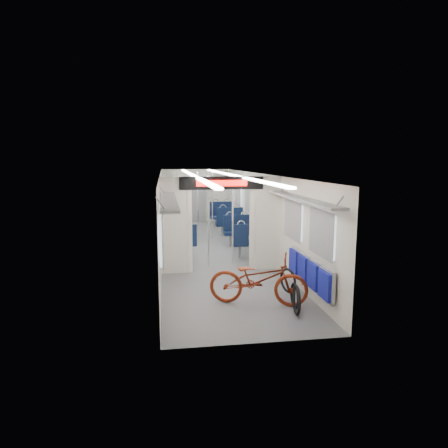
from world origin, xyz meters
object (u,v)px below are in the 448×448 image
object	(u,v)px
seat_bay_near_right	(243,234)
stanchion_far_left	(198,207)
bike_hoop_a	(296,301)
bike_hoop_b	(295,297)
bicycle	(258,279)
seat_bay_far_right	(225,216)
seat_bay_near_left	(179,234)
seat_bay_far_left	(176,219)
flip_bench	(309,272)
stanchion_far_right	(212,206)
bike_hoop_c	(288,282)
stanchion_near_left	(208,222)
stanchion_near_right	(233,221)

from	to	relation	value
seat_bay_near_right	stanchion_far_left	distance (m)	2.14
bike_hoop_a	bike_hoop_b	bearing A→B (deg)	77.43
bicycle	seat_bay_far_right	distance (m)	7.91
bike_hoop_a	seat_bay_near_left	distance (m)	5.56
seat_bay_near_left	seat_bay_far_left	size ratio (longest dim) A/B	0.92
bicycle	seat_bay_far_left	size ratio (longest dim) A/B	0.87
flip_bench	stanchion_far_right	bearing A→B (deg)	99.58
bike_hoop_c	flip_bench	bearing A→B (deg)	-66.27
stanchion_near_left	stanchion_near_right	size ratio (longest dim) A/B	1.00
flip_bench	bike_hoop_c	bearing A→B (deg)	113.73
bike_hoop_c	stanchion_far_left	bearing A→B (deg)	103.90
bike_hoop_b	bike_hoop_a	bearing A→B (deg)	-102.57
stanchion_far_right	seat_bay_near_right	bearing A→B (deg)	-71.77
flip_bench	seat_bay_near_left	xyz separation A→B (m)	(-2.29, 4.61, -0.05)
seat_bay_far_right	seat_bay_near_left	bearing A→B (deg)	-119.91
bicycle	stanchion_far_left	bearing A→B (deg)	24.47
bike_hoop_a	stanchion_near_left	xyz separation A→B (m)	(-1.16, 3.44, 0.90)
seat_bay_near_left	seat_bay_far_right	xyz separation A→B (m)	(1.87, 3.25, 0.03)
flip_bench	stanchion_far_left	xyz separation A→B (m)	(-1.61, 6.07, 0.57)
seat_bay_near_left	seat_bay_near_right	size ratio (longest dim) A/B	0.99
bicycle	seat_bay_near_left	bearing A→B (deg)	34.32
seat_bay_near_right	seat_bay_far_left	xyz separation A→B (m)	(-1.87, 3.22, 0.02)
stanchion_far_right	seat_bay_far_left	bearing A→B (deg)	135.24
seat_bay_near_right	stanchion_near_right	size ratio (longest dim) A/B	0.86
bicycle	stanchion_far_right	bearing A→B (deg)	19.55
seat_bay_far_left	stanchion_far_right	world-z (taller)	stanchion_far_right
bike_hoop_b	stanchion_near_right	bearing A→B (deg)	100.24
bike_hoop_a	seat_bay_far_right	distance (m)	8.50
bicycle	bike_hoop_a	world-z (taller)	bicycle
bike_hoop_b	seat_bay_far_left	world-z (taller)	seat_bay_far_left
seat_bay_near_left	stanchion_far_left	distance (m)	1.73
stanchion_near_right	bike_hoop_a	bearing A→B (deg)	-81.55
bike_hoop_b	bike_hoop_c	distance (m)	0.91
seat_bay_far_right	stanchion_near_left	size ratio (longest dim) A/B	0.95
flip_bench	stanchion_far_right	distance (m)	6.54
bike_hoop_a	seat_bay_far_left	bearing A→B (deg)	102.53
bike_hoop_b	seat_bay_far_left	bearing A→B (deg)	103.38
flip_bench	bike_hoop_c	distance (m)	0.69
bicycle	flip_bench	size ratio (longest dim) A/B	0.86
bike_hoop_c	seat_bay_far_left	bearing A→B (deg)	106.16
stanchion_far_left	bike_hoop_c	bearing A→B (deg)	-76.10
bike_hoop_a	seat_bay_near_left	xyz separation A→B (m)	(-1.83, 5.25, 0.28)
seat_bay_near_left	stanchion_far_right	distance (m)	2.26
flip_bench	seat_bay_near_left	distance (m)	5.15
seat_bay_far_right	stanchion_near_left	distance (m)	5.23
flip_bench	seat_bay_near_right	xyz separation A→B (m)	(-0.42, 4.40, -0.05)
stanchion_far_right	stanchion_far_left	bearing A→B (deg)	-146.06
bike_hoop_a	seat_bay_far_left	world-z (taller)	seat_bay_far_left
bicycle	seat_bay_near_left	world-z (taller)	seat_bay_near_left
seat_bay_near_right	stanchion_far_left	world-z (taller)	stanchion_far_left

